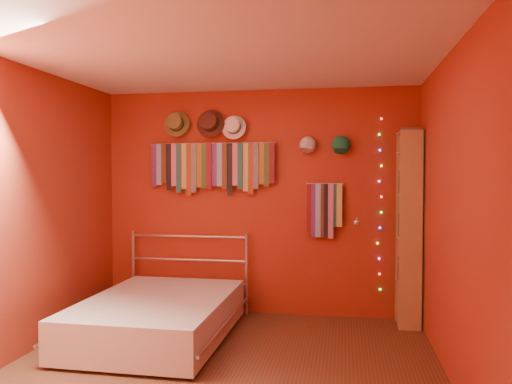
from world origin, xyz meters
The scene contains 16 objects.
ground centered at (0.00, 0.00, 0.00)m, with size 3.50×3.50×0.00m, color #55321D.
back_wall centered at (0.00, 1.75, 1.25)m, with size 3.50×0.02×2.50m, color maroon.
right_wall centered at (1.75, 0.00, 1.25)m, with size 0.02×3.50×2.50m, color maroon.
left_wall centered at (-1.75, 0.00, 1.25)m, with size 0.02×3.50×2.50m, color maroon.
ceiling centered at (0.00, 0.00, 2.50)m, with size 3.50×3.50×0.02m, color white.
tie_rack centered at (-0.51, 1.68, 1.66)m, with size 1.45×0.03×0.60m.
small_tie_rack centered at (0.74, 1.69, 1.19)m, with size 0.40×0.03×0.60m.
fedora_olive centered at (-0.92, 1.65, 2.14)m, with size 0.30×0.16×0.29m.
fedora_brown centered at (-0.52, 1.65, 2.14)m, with size 0.32×0.17×0.32m.
fedora_white centered at (-0.26, 1.66, 2.09)m, with size 0.27×0.15×0.27m.
cap_white centered at (0.57, 1.70, 1.88)m, with size 0.18×0.23×0.18m.
cap_green centered at (0.92, 1.70, 1.87)m, with size 0.19×0.24×0.19m.
fairy_lights centered at (1.34, 1.71, 1.24)m, with size 0.06×0.02×1.85m.
reading_lamp centered at (1.09, 1.51, 1.06)m, with size 0.07×0.30×0.09m.
bookshelf centered at (1.66, 1.53, 1.02)m, with size 0.25×0.34×2.00m.
bed centered at (-0.77, 0.70, 0.21)m, with size 1.38×1.89×0.91m.
Camera 1 is at (0.96, -3.75, 1.56)m, focal length 35.00 mm.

